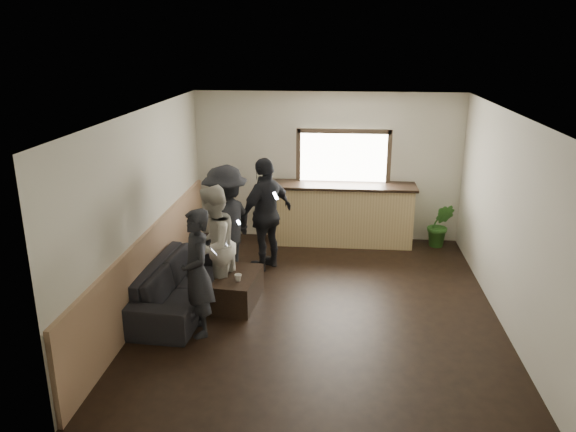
# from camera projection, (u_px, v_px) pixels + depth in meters

# --- Properties ---
(ground) EXTENTS (5.00, 6.00, 0.01)m
(ground) POSITION_uv_depth(u_px,v_px,m) (319.00, 306.00, 8.18)
(ground) COLOR black
(room_shell) EXTENTS (5.01, 6.01, 2.80)m
(room_shell) POSITION_uv_depth(u_px,v_px,m) (268.00, 208.00, 7.80)
(room_shell) COLOR silver
(room_shell) RESTS_ON ground
(bar_counter) EXTENTS (2.70, 0.68, 2.13)m
(bar_counter) POSITION_uv_depth(u_px,v_px,m) (342.00, 210.00, 10.51)
(bar_counter) COLOR tan
(bar_counter) RESTS_ON ground
(sofa) EXTENTS (1.04, 2.34, 0.67)m
(sofa) POSITION_uv_depth(u_px,v_px,m) (181.00, 284.00, 8.10)
(sofa) COLOR black
(sofa) RESTS_ON ground
(coffee_table) EXTENTS (0.64, 1.04, 0.44)m
(coffee_table) POSITION_uv_depth(u_px,v_px,m) (238.00, 289.00, 8.20)
(coffee_table) COLOR black
(coffee_table) RESTS_ON ground
(cup_a) EXTENTS (0.17, 0.17, 0.10)m
(cup_a) POSITION_uv_depth(u_px,v_px,m) (231.00, 268.00, 8.29)
(cup_a) COLOR silver
(cup_a) RESTS_ON coffee_table
(cup_b) EXTENTS (0.14, 0.14, 0.10)m
(cup_b) POSITION_uv_depth(u_px,v_px,m) (238.00, 278.00, 7.94)
(cup_b) COLOR silver
(cup_b) RESTS_ON coffee_table
(potted_plant) EXTENTS (0.51, 0.44, 0.84)m
(potted_plant) POSITION_uv_depth(u_px,v_px,m) (440.00, 225.00, 10.37)
(potted_plant) COLOR #2D6623
(potted_plant) RESTS_ON ground
(person_a) EXTENTS (0.64, 0.74, 1.70)m
(person_a) POSITION_uv_depth(u_px,v_px,m) (197.00, 273.00, 7.20)
(person_a) COLOR black
(person_a) RESTS_ON ground
(person_b) EXTENTS (0.85, 0.99, 1.77)m
(person_b) POSITION_uv_depth(u_px,v_px,m) (213.00, 246.00, 8.05)
(person_b) COLOR #BCB8AA
(person_b) RESTS_ON ground
(person_c) EXTENTS (1.12, 1.40, 1.89)m
(person_c) POSITION_uv_depth(u_px,v_px,m) (226.00, 225.00, 8.73)
(person_c) COLOR black
(person_c) RESTS_ON ground
(person_d) EXTENTS (1.05, 1.16, 1.90)m
(person_d) POSITION_uv_depth(u_px,v_px,m) (266.00, 214.00, 9.27)
(person_d) COLOR black
(person_d) RESTS_ON ground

